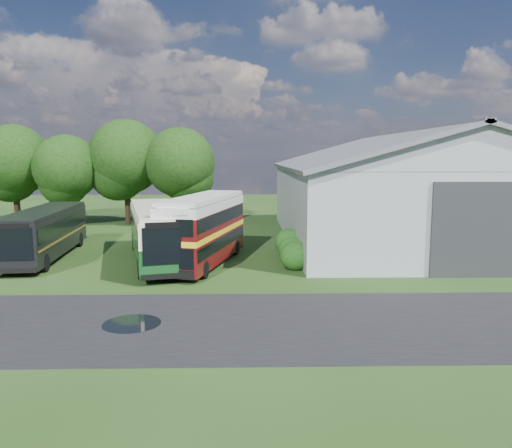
{
  "coord_description": "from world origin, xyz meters",
  "views": [
    {
      "loc": [
        2.79,
        -21.26,
        6.33
      ],
      "look_at": [
        3.46,
        8.0,
        2.29
      ],
      "focal_mm": 35.0,
      "sensor_mm": 36.0,
      "label": 1
    }
  ],
  "objects_px": {
    "bus_green_single": "(157,233)",
    "bus_maroon_double": "(204,231)",
    "storage_shed": "(407,184)",
    "bus_dark_single": "(45,232)"
  },
  "relations": [
    {
      "from": "bus_maroon_double",
      "to": "bus_green_single",
      "type": "bearing_deg",
      "value": 175.11
    },
    {
      "from": "bus_green_single",
      "to": "bus_dark_single",
      "type": "height_order",
      "value": "bus_green_single"
    },
    {
      "from": "storage_shed",
      "to": "bus_maroon_double",
      "type": "relative_size",
      "value": 2.56
    },
    {
      "from": "bus_green_single",
      "to": "bus_maroon_double",
      "type": "height_order",
      "value": "bus_maroon_double"
    },
    {
      "from": "bus_green_single",
      "to": "bus_maroon_double",
      "type": "distance_m",
      "value": 3.05
    },
    {
      "from": "storage_shed",
      "to": "bus_maroon_double",
      "type": "distance_m",
      "value": 17.08
    },
    {
      "from": "bus_green_single",
      "to": "bus_dark_single",
      "type": "distance_m",
      "value": 7.24
    },
    {
      "from": "storage_shed",
      "to": "bus_green_single",
      "type": "xyz_separation_m",
      "value": [
        -17.45,
        -7.66,
        -2.42
      ]
    },
    {
      "from": "bus_dark_single",
      "to": "bus_green_single",
      "type": "bearing_deg",
      "value": -13.8
    },
    {
      "from": "bus_green_single",
      "to": "bus_maroon_double",
      "type": "relative_size",
      "value": 1.26
    }
  ]
}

